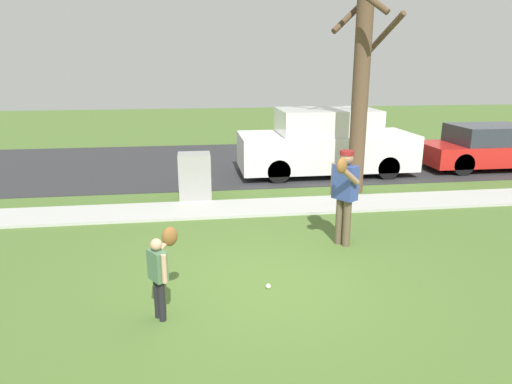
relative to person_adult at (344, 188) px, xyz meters
name	(u,v)px	position (x,y,z in m)	size (l,w,h in m)	color
ground_plane	(242,211)	(-1.55, 2.24, -1.07)	(48.00, 48.00, 0.00)	#4C6B2D
sidewalk_strip	(242,208)	(-1.55, 2.34, -1.04)	(36.00, 1.20, 0.06)	#B2B2AD
road_surface	(225,162)	(-1.55, 7.34, -1.06)	(36.00, 6.80, 0.02)	#2D2D30
person_adult	(344,188)	(0.00, 0.00, 0.00)	(0.58, 0.85, 1.72)	brown
person_child	(161,264)	(-3.03, -1.98, -0.35)	(0.42, 0.59, 1.13)	black
baseball	(268,286)	(-1.57, -1.43, -1.04)	(0.07, 0.07, 0.07)	white
utility_cabinet	(195,177)	(-2.56, 3.24, -0.51)	(0.75, 0.65, 1.12)	gray
street_tree_near	(362,67)	(1.46, 3.40, 1.99)	(1.85, 1.89, 5.80)	brown
parked_van_white	(326,144)	(1.24, 5.36, -0.17)	(5.00, 1.95, 1.88)	silver
parked_hatchback_red	(487,148)	(6.36, 5.37, -0.41)	(4.00, 1.75, 1.33)	red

